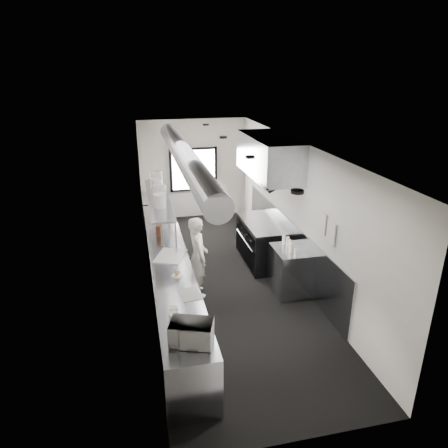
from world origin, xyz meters
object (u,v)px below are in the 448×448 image
line_cook (198,257)px  squeeze_bottle_e (284,240)px  small_plate (177,276)px  range (263,242)px  squeeze_bottle_a (296,253)px  far_work_table (156,213)px  cutting_board (170,256)px  pass_shelf (159,199)px  exhaust_hood (269,156)px  plate_stack_c (157,186)px  plate_stack_a (160,201)px  bottle_station (290,270)px  squeeze_bottle_b (291,248)px  deli_tub_b (174,310)px  plate_stack_b (160,193)px  plate_stack_d (156,180)px  deli_tub_a (174,316)px  knife_block (159,230)px  squeeze_bottle_c (290,244)px  microwave (191,333)px  prep_counter (170,278)px  squeeze_bottle_d (288,241)px

line_cook → squeeze_bottle_e: 1.70m
small_plate → range: bearing=43.0°
small_plate → squeeze_bottle_a: bearing=6.8°
far_work_table → squeeze_bottle_e: 4.31m
cutting_board → pass_shelf: bearing=92.5°
exhaust_hood → far_work_table: bearing=131.9°
small_plate → plate_stack_c: 2.67m
squeeze_bottle_e → plate_stack_a: bearing=160.8°
pass_shelf → bottle_station: 3.09m
squeeze_bottle_e → squeeze_bottle_b: bearing=-90.5°
deli_tub_b → plate_stack_b: 3.18m
exhaust_hood → plate_stack_d: exhaust_hood is taller
squeeze_bottle_e → range: bearing=92.2°
squeeze_bottle_a → plate_stack_a: bearing=149.2°
plate_stack_a → deli_tub_a: bearing=-91.4°
plate_stack_b → plate_stack_d: plate_stack_d is taller
far_work_table → deli_tub_a: deli_tub_a is taller
knife_block → squeeze_bottle_c: 2.65m
microwave → squeeze_bottle_a: 3.01m
bottle_station → small_plate: small_plate is taller
squeeze_bottle_a → squeeze_bottle_b: (-0.02, 0.21, 0.01)m
pass_shelf → far_work_table: bearing=88.9°
exhaust_hood → cutting_board: 2.93m
deli_tub_a → plate_stack_b: size_ratio=0.41×
prep_counter → squeeze_bottle_d: (2.28, -0.03, 0.54)m
plate_stack_b → squeeze_bottle_c: size_ratio=2.01×
line_cook → plate_stack_c: bearing=14.4°
deli_tub_b → cutting_board: (0.13, 1.84, -0.03)m
range → small_plate: size_ratio=8.69×
range → deli_tub_b: size_ratio=12.91×
exhaust_hood → plate_stack_c: size_ratio=6.66×
deli_tub_a → plate_stack_a: plate_stack_a is taller
plate_stack_d → range: bearing=-23.0°
line_cook → plate_stack_b: size_ratio=4.61×
microwave → squeeze_bottle_c: bearing=65.6°
prep_counter → plate_stack_a: (-0.06, 0.85, 1.25)m
microwave → small_plate: microwave is taller
range → squeeze_bottle_d: size_ratio=8.77×
prep_counter → range: size_ratio=3.75×
prep_counter → cutting_board: cutting_board is taller
bottle_station → range: bearing=94.6°
prep_counter → bottle_station: 2.31m
plate_stack_a → microwave: bearing=-88.4°
prep_counter → squeeze_bottle_a: 2.37m
small_plate → squeeze_bottle_a: squeeze_bottle_a is taller
deli_tub_b → line_cook: bearing=71.5°
knife_block → squeeze_bottle_e: bearing=-8.8°
microwave → squeeze_bottle_b: bearing=64.3°
far_work_table → squeeze_bottle_c: bearing=-59.5°
plate_stack_b → squeeze_bottle_c: plate_stack_b is taller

